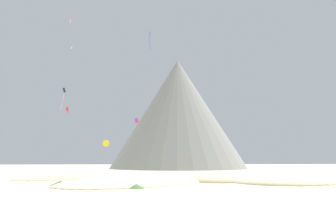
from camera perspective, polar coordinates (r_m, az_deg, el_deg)
name	(u,v)px	position (r m, az deg, el deg)	size (l,w,h in m)	color
ground_plane	(187,192)	(36.91, 3.43, -15.25)	(400.00, 400.00, 0.00)	beige
dune_foreground_left	(285,182)	(55.76, 20.16, -12.79)	(17.97, 15.87, 3.28)	beige
dune_foreground_right	(219,181)	(55.84, 9.11, -13.24)	(12.22, 10.61, 2.98)	beige
dune_midground	(69,179)	(64.77, -17.16, -12.43)	(20.82, 8.89, 1.61)	#CCBA8E
dune_back_low	(135,184)	(49.78, -5.87, -13.76)	(25.53, 14.87, 2.41)	beige
bush_far_right	(60,183)	(48.85, -18.65, -13.02)	(2.78, 2.78, 0.64)	#386633
bush_mid_center	(204,179)	(57.69, 6.38, -12.97)	(1.93, 1.93, 0.43)	#477238
bush_near_left	(136,186)	(41.48, -5.66, -14.19)	(2.26, 2.26, 0.59)	#477238
rock_massif	(177,115)	(131.93, 1.58, -1.85)	(57.82, 57.82, 45.16)	gray
kite_rainbow_high	(70,21)	(76.86, -17.02, 14.11)	(0.29, 0.62, 0.89)	#E5668C
kite_red_low	(67,110)	(61.36, -17.58, -0.86)	(0.96, 1.30, 1.31)	red
kite_white_high	(72,47)	(89.42, -16.74, 9.94)	(0.63, 0.96, 1.20)	white
kite_yellow_low	(106,143)	(93.88, -10.98, -6.69)	(2.01, 0.77, 1.97)	yellow
kite_black_mid	(63,94)	(76.89, -18.12, 1.80)	(0.96, 0.57, 5.09)	black
kite_blue_high	(150,34)	(75.09, -3.19, 12.49)	(0.52, 1.57, 4.51)	blue
kite_magenta_low	(137,120)	(74.71, -5.61, -2.74)	(0.96, 0.46, 1.19)	#D1339E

